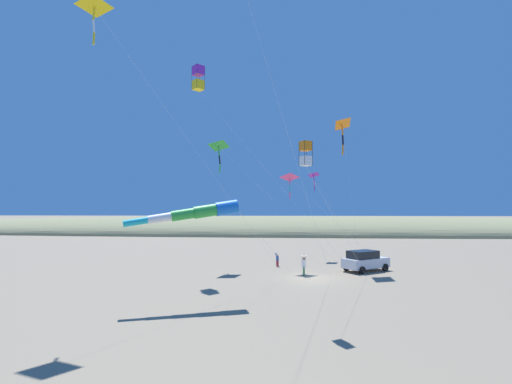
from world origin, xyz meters
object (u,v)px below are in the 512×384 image
at_px(kite_delta_checkered_midright, 219,146).
at_px(kite_delta_teal_far_right, 342,125).
at_px(cooler_box, 353,264).
at_px(kite_box_long_streamer_left, 198,78).
at_px(kite_delta_long_streamer_right, 95,8).
at_px(kite_windsock_red_high_left, 199,212).
at_px(person_child_green_jacket, 277,259).
at_px(kite_delta_white_trailing, 314,175).
at_px(parked_car, 365,260).
at_px(person_adult_flyer, 304,264).
at_px(kite_delta_small_distant, 290,178).
at_px(kite_box_purple_drifting, 306,154).

bearing_deg(kite_delta_checkered_midright, kite_delta_teal_far_right, -87.77).
xyz_separation_m(cooler_box, kite_box_long_streamer_left, (-4.75, 14.33, 17.15)).
relative_size(kite_delta_long_streamer_right, kite_windsock_red_high_left, 1.26).
xyz_separation_m(kite_delta_checkered_midright, kite_delta_teal_far_right, (0.47, -12.05, 2.04)).
distance_m(person_child_green_jacket, kite_delta_white_trailing, 11.67).
relative_size(parked_car, person_adult_flyer, 2.62).
distance_m(person_adult_flyer, kite_delta_small_distant, 8.51).
bearing_deg(parked_car, kite_delta_checkered_midright, 84.45).
bearing_deg(person_child_green_jacket, kite_delta_teal_far_right, -91.94).
xyz_separation_m(kite_delta_small_distant, kite_box_purple_drifting, (-15.26, -0.65, -0.13)).
bearing_deg(person_adult_flyer, kite_delta_teal_far_right, -40.80).
relative_size(person_child_green_jacket, kite_delta_checkered_midright, 0.10).
relative_size(person_adult_flyer, kite_box_long_streamer_left, 0.09).
height_order(cooler_box, kite_box_long_streamer_left, kite_box_long_streamer_left).
distance_m(parked_car, kite_delta_small_distant, 10.20).
bearing_deg(kite_windsock_red_high_left, kite_delta_checkered_midright, 5.87).
height_order(cooler_box, person_adult_flyer, person_adult_flyer).
xyz_separation_m(person_child_green_jacket, kite_delta_teal_far_right, (-0.21, -6.30, 13.10)).
height_order(parked_car, kite_box_purple_drifting, kite_box_purple_drifting).
distance_m(cooler_box, kite_delta_teal_far_right, 13.67).
bearing_deg(kite_windsock_red_high_left, kite_delta_white_trailing, -22.25).
relative_size(parked_car, kite_box_long_streamer_left, 0.25).
xyz_separation_m(person_adult_flyer, person_child_green_jacket, (4.83, 2.32, -0.23)).
bearing_deg(cooler_box, kite_delta_long_streamer_right, 133.99).
relative_size(parked_car, kite_delta_checkered_midright, 0.35).
height_order(kite_delta_long_streamer_right, kite_delta_teal_far_right, kite_delta_long_streamer_right).
relative_size(kite_delta_checkered_midright, kite_delta_teal_far_right, 0.91).
bearing_deg(cooler_box, parked_car, -167.70).
distance_m(parked_car, kite_box_purple_drifting, 17.38).
relative_size(person_child_green_jacket, kite_delta_teal_far_right, 0.09).
bearing_deg(kite_delta_checkered_midright, cooler_box, -84.57).
distance_m(kite_box_purple_drifting, kite_box_long_streamer_left, 17.57).
bearing_deg(person_adult_flyer, kite_delta_long_streamer_right, 132.73).
bearing_deg(person_adult_flyer, kite_box_purple_drifting, 177.78).
distance_m(person_adult_flyer, kite_delta_checkered_midright, 14.12).
xyz_separation_m(person_child_green_jacket, kite_delta_white_trailing, (6.47, -4.09, 8.81)).
height_order(person_child_green_jacket, kite_delta_checkered_midright, kite_delta_checkered_midright).
bearing_deg(kite_delta_checkered_midright, kite_delta_small_distant, -94.38).
height_order(kite_delta_small_distant, kite_delta_checkered_midright, kite_delta_checkered_midright).
bearing_deg(person_adult_flyer, kite_delta_small_distant, 16.99).
relative_size(cooler_box, person_adult_flyer, 0.36).
relative_size(parked_car, cooler_box, 7.35).
bearing_deg(kite_delta_small_distant, kite_delta_white_trailing, -20.50).
relative_size(kite_box_purple_drifting, kite_delta_teal_far_right, 0.83).
xyz_separation_m(kite_delta_checkered_midright, kite_windsock_red_high_left, (-13.50, -1.39, -6.39)).
relative_size(parked_car, kite_delta_white_trailing, 0.46).
bearing_deg(kite_box_purple_drifting, person_child_green_jacket, 6.46).
height_order(person_child_green_jacket, kite_box_purple_drifting, kite_box_purple_drifting).
bearing_deg(cooler_box, kite_delta_white_trailing, 29.13).
bearing_deg(kite_delta_long_streamer_right, kite_windsock_red_high_left, -70.41).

